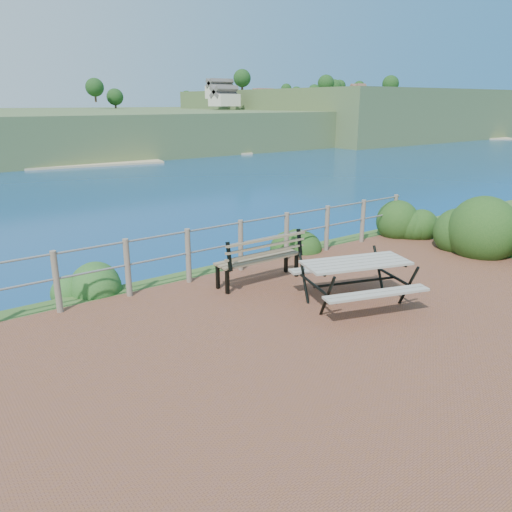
# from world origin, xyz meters

# --- Properties ---
(ground) EXTENTS (10.00, 7.00, 0.12)m
(ground) POSITION_xyz_m (0.00, 0.00, 0.00)
(ground) COLOR brown
(ground) RESTS_ON ground
(safety_railing) EXTENTS (9.40, 0.10, 1.00)m
(safety_railing) POSITION_xyz_m (0.00, 3.35, 0.57)
(safety_railing) COLOR #6B5B4C
(safety_railing) RESTS_ON ground
(distant_bay) EXTENTS (290.00, 232.36, 24.00)m
(distant_bay) POSITION_xyz_m (173.07, 202.61, -1.52)
(distant_bay) COLOR #3A582C
(distant_bay) RESTS_ON ground
(picnic_table) EXTENTS (1.83, 1.42, 0.72)m
(picnic_table) POSITION_xyz_m (0.52, 0.86, 0.46)
(picnic_table) COLOR gray
(picnic_table) RESTS_ON ground
(park_bench) EXTENTS (1.66, 0.44, 0.94)m
(park_bench) POSITION_xyz_m (-0.14, 2.59, 0.62)
(park_bench) COLOR brown
(park_bench) RESTS_ON ground
(shrub_right_front) EXTENTS (1.51, 1.51, 2.14)m
(shrub_right_front) POSITION_xyz_m (4.93, 1.55, 0.00)
(shrub_right_front) COLOR #123B14
(shrub_right_front) RESTS_ON ground
(shrub_right_edge) EXTENTS (1.10, 1.10, 1.58)m
(shrub_right_edge) POSITION_xyz_m (4.59, 3.12, 0.00)
(shrub_right_edge) COLOR #123B14
(shrub_right_edge) RESTS_ON ground
(shrub_lip_west) EXTENTS (0.88, 0.88, 0.67)m
(shrub_lip_west) POSITION_xyz_m (-2.83, 4.09, 0.00)
(shrub_lip_west) COLOR #235921
(shrub_lip_west) RESTS_ON ground
(shrub_lip_east) EXTENTS (0.86, 0.86, 0.64)m
(shrub_lip_east) POSITION_xyz_m (1.79, 3.84, 0.00)
(shrub_lip_east) COLOR #123B14
(shrub_lip_east) RESTS_ON ground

